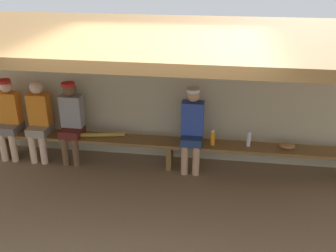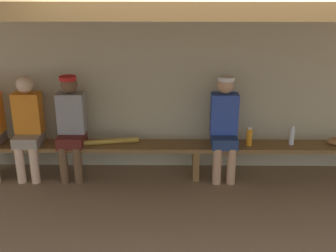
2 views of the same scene
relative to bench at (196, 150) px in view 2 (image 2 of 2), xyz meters
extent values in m
plane|color=brown|center=(0.00, -1.55, -0.39)|extent=(24.00, 24.00, 0.00)
cube|color=#B7AD8C|center=(0.00, 0.45, 0.71)|extent=(8.00, 0.20, 2.20)
cube|color=brown|center=(0.00, -0.85, 1.87)|extent=(8.00, 2.80, 0.12)
cube|color=brown|center=(0.00, 0.00, 0.05)|extent=(6.00, 0.36, 0.05)
cube|color=brown|center=(0.00, 0.00, -0.18)|extent=(0.08, 0.29, 0.41)
cube|color=navy|center=(0.35, -0.02, 0.14)|extent=(0.32, 0.40, 0.14)
cylinder|color=tan|center=(0.26, -0.18, -0.15)|extent=(0.11, 0.11, 0.48)
cylinder|color=tan|center=(0.44, -0.18, -0.15)|extent=(0.11, 0.11, 0.48)
cube|color=#2D47A5|center=(0.35, 0.06, 0.47)|extent=(0.34, 0.20, 0.52)
sphere|color=tan|center=(0.35, 0.06, 0.84)|extent=(0.21, 0.21, 0.21)
cylinder|color=white|center=(0.35, 0.02, 0.93)|extent=(0.21, 0.21, 0.05)
cube|color=gray|center=(-2.14, -0.02, 0.14)|extent=(0.32, 0.40, 0.14)
cylinder|color=beige|center=(-2.23, -0.18, -0.15)|extent=(0.11, 0.11, 0.48)
cylinder|color=beige|center=(-2.05, -0.18, -0.15)|extent=(0.11, 0.11, 0.48)
cube|color=orange|center=(-2.14, 0.06, 0.47)|extent=(0.34, 0.20, 0.52)
sphere|color=beige|center=(-2.14, 0.06, 0.84)|extent=(0.21, 0.21, 0.21)
cube|color=#591E19|center=(-1.59, -0.02, 0.14)|extent=(0.32, 0.40, 0.14)
cylinder|color=brown|center=(-1.68, -0.18, -0.15)|extent=(0.11, 0.11, 0.48)
cylinder|color=brown|center=(-1.50, -0.18, -0.15)|extent=(0.11, 0.11, 0.48)
cube|color=gray|center=(-1.59, 0.06, 0.47)|extent=(0.34, 0.20, 0.52)
sphere|color=brown|center=(-1.59, 0.06, 0.84)|extent=(0.21, 0.21, 0.21)
cylinder|color=red|center=(-1.59, 0.02, 0.93)|extent=(0.21, 0.21, 0.05)
cylinder|color=orange|center=(0.67, -0.02, 0.18)|extent=(0.08, 0.08, 0.22)
cylinder|color=white|center=(0.67, -0.02, 0.31)|extent=(0.05, 0.05, 0.02)
cylinder|color=silver|center=(1.22, 0.02, 0.19)|extent=(0.06, 0.06, 0.23)
cylinder|color=white|center=(1.22, 0.02, 0.31)|extent=(0.04, 0.04, 0.02)
cylinder|color=#B28C33|center=(-1.17, 0.00, 0.11)|extent=(0.86, 0.23, 0.07)
camera|label=1|loc=(0.76, -5.44, 2.79)|focal=41.53mm
camera|label=2|loc=(-0.31, -4.85, 2.05)|focal=43.50mm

